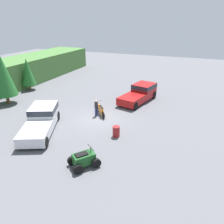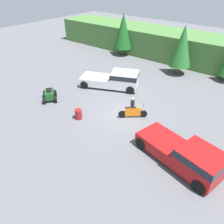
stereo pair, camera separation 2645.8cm
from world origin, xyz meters
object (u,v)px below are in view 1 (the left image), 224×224
pickup_truck_second (41,119)px  rider_person (96,107)px  pickup_truck_red (140,93)px  steel_barrel (116,131)px  quad_atv (84,159)px  dirt_bike (101,110)px

pickup_truck_second → rider_person: 5.29m
pickup_truck_red → steel_barrel: 8.99m
quad_atv → steel_barrel: quad_atv is taller
quad_atv → dirt_bike: bearing=55.3°
pickup_truck_second → rider_person: pickup_truck_second is taller
pickup_truck_red → rider_person: size_ratio=3.62×
dirt_bike → rider_person: size_ratio=1.16×
dirt_bike → pickup_truck_second: bearing=102.0°
pickup_truck_red → dirt_bike: bearing=169.4°
pickup_truck_second → quad_atv: bearing=-143.6°
steel_barrel → dirt_bike: bearing=40.6°
dirt_bike → quad_atv: size_ratio=0.85×
pickup_truck_second → steel_barrel: pickup_truck_second is taller
quad_atv → steel_barrel: size_ratio=2.55×
rider_person → steel_barrel: rider_person is taller
quad_atv → rider_person: size_ratio=1.36×
pickup_truck_second → dirt_bike: pickup_truck_second is taller
dirt_bike → rider_person: 0.60m
pickup_truck_red → steel_barrel: pickup_truck_red is taller
pickup_truck_red → quad_atv: size_ratio=2.66×
pickup_truck_second → steel_barrel: 6.53m
pickup_truck_red → pickup_truck_second: same height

